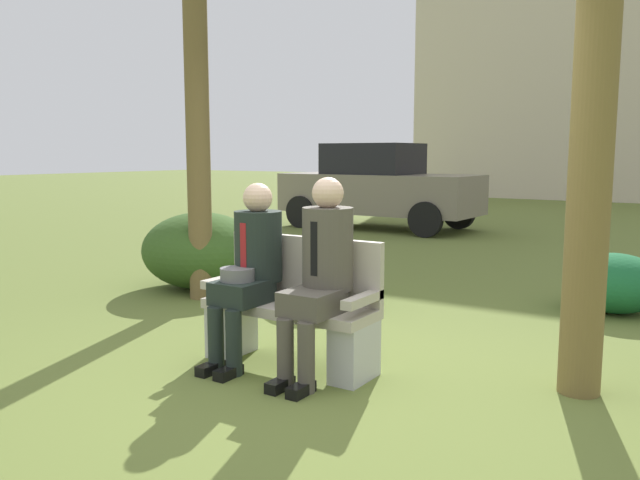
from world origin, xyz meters
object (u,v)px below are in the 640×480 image
Objects in this scene: park_bench at (293,310)px; parked_car_near at (378,186)px; shrub_mid_lawn at (614,283)px; shrub_far_lawn at (324,274)px; seated_man_left at (250,264)px; seated_man_right at (321,267)px; shrub_near_bench at (201,250)px.

parked_car_near reaches higher than park_bench.
shrub_far_lawn is (-2.50, -1.14, 0.02)m from shrub_mid_lawn.
shrub_mid_lawn is at bearing 56.83° from seated_man_left.
seated_man_right is 0.99× the size of shrub_near_bench.
seated_man_left is at bearing -68.52° from parked_car_near.
seated_man_right is at bearing -64.92° from parked_car_near.
shrub_mid_lawn is 7.11m from parked_car_near.
parked_car_near is at bearing 111.48° from seated_man_left.
shrub_far_lawn is at bearing 121.72° from seated_man_right.
park_bench is 3.32m from shrub_mid_lawn.
seated_man_left is 0.95× the size of shrub_near_bench.
shrub_far_lawn is (-0.83, 1.72, -0.09)m from park_bench.
park_bench is 1.32× the size of shrub_far_lawn.
seated_man_right reaches higher than shrub_far_lawn.
shrub_mid_lawn is (1.67, 2.86, -0.11)m from park_bench.
park_bench reaches higher than shrub_far_lawn.
seated_man_right is (0.30, -0.11, 0.35)m from park_bench.
parked_car_near is (-1.05, 6.20, 0.42)m from shrub_near_bench.
park_bench is at bearing -120.28° from shrub_mid_lawn.
seated_man_left is 1.35× the size of shrub_far_lawn.
shrub_near_bench is at bearing 145.77° from park_bench.
shrub_near_bench is (-2.07, 1.73, -0.29)m from seated_man_left.
parked_car_near is (-2.57, 6.09, 0.54)m from shrub_far_lawn.
seated_man_right is 3.31m from shrub_mid_lawn.
park_bench is 2.85m from shrub_near_bench.
seated_man_left is at bearing -178.93° from seated_man_right.
park_bench is at bearing 159.53° from seated_man_right.
shrub_near_bench is 0.34× the size of parked_car_near.
shrub_far_lawn is 0.24× the size of parked_car_near.
park_bench is 0.94× the size of seated_man_right.
seated_man_left is 0.96× the size of seated_man_right.
park_bench is at bearing 23.86° from seated_man_left.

